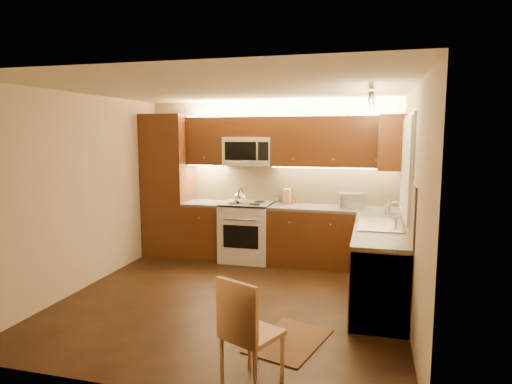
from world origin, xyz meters
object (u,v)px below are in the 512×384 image
(sink, at_px, (380,219))
(soap_bottle, at_px, (388,207))
(dining_chair, at_px, (252,331))
(toaster_oven, at_px, (351,200))
(kettle, at_px, (240,196))
(stove, at_px, (247,232))
(knife_block, at_px, (287,196))
(microwave, at_px, (249,151))

(sink, distance_m, soap_bottle, 0.80)
(sink, xyz_separation_m, dining_chair, (-0.99, -2.25, -0.52))
(toaster_oven, bearing_deg, kettle, 169.92)
(stove, distance_m, toaster_oven, 1.70)
(sink, height_order, soap_bottle, soap_bottle)
(knife_block, bearing_deg, kettle, -159.30)
(sink, relative_size, soap_bottle, 4.30)
(microwave, bearing_deg, knife_block, 5.72)
(kettle, relative_size, dining_chair, 0.27)
(microwave, height_order, soap_bottle, microwave)
(soap_bottle, bearing_deg, dining_chair, -107.25)
(sink, xyz_separation_m, kettle, (-2.08, 1.05, 0.06))
(stove, bearing_deg, kettle, -137.40)
(stove, relative_size, microwave, 1.21)
(kettle, distance_m, dining_chair, 3.53)
(stove, distance_m, knife_block, 0.85)
(stove, xyz_separation_m, soap_bottle, (2.12, -0.34, 0.54))
(dining_chair, bearing_deg, kettle, 132.94)
(stove, xyz_separation_m, microwave, (0.00, 0.14, 1.26))
(knife_block, bearing_deg, stove, -162.84)
(microwave, relative_size, toaster_oven, 2.01)
(sink, distance_m, knife_block, 1.92)
(stove, xyz_separation_m, kettle, (-0.08, -0.07, 0.58))
(microwave, height_order, dining_chair, microwave)
(knife_block, xyz_separation_m, dining_chair, (0.41, -3.57, -0.57))
(toaster_oven, height_order, dining_chair, toaster_oven)
(sink, distance_m, toaster_oven, 1.24)
(microwave, xyz_separation_m, dining_chair, (1.01, -3.51, -1.27))
(stove, height_order, knife_block, knife_block)
(sink, bearing_deg, knife_block, 136.56)
(soap_bottle, bearing_deg, stove, 173.71)
(kettle, height_order, knife_block, kettle)
(kettle, bearing_deg, toaster_oven, 10.94)
(sink, distance_m, dining_chair, 2.51)
(stove, height_order, sink, sink)
(knife_block, bearing_deg, toaster_oven, -9.44)
(microwave, relative_size, knife_block, 3.24)
(stove, distance_m, soap_bottle, 2.21)
(knife_block, xyz_separation_m, soap_bottle, (1.51, -0.53, -0.02))
(toaster_oven, bearing_deg, stove, 167.49)
(soap_bottle, distance_m, dining_chair, 3.28)
(kettle, relative_size, soap_bottle, 1.20)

